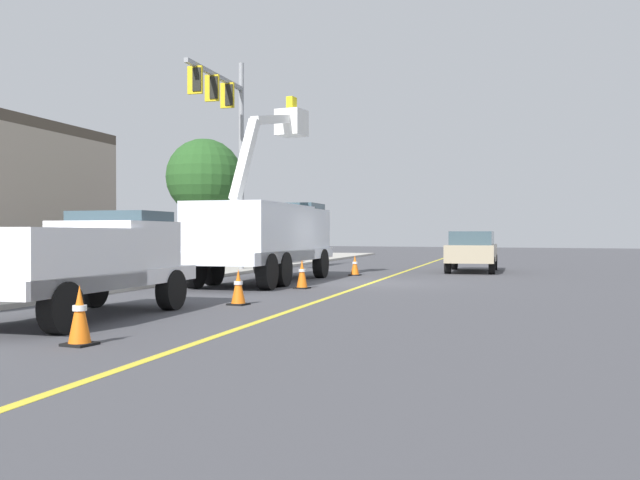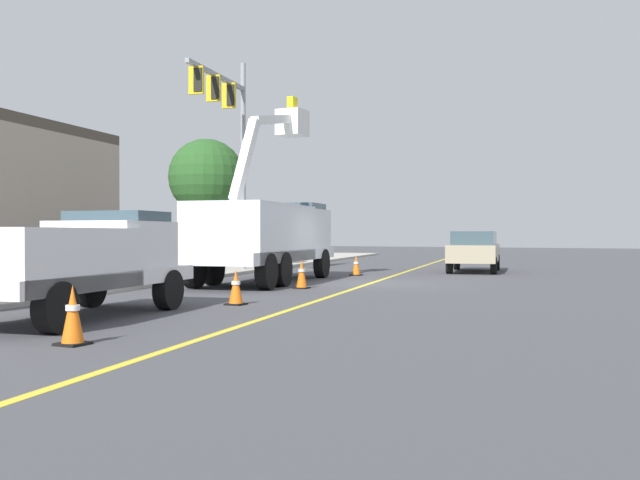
# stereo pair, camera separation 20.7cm
# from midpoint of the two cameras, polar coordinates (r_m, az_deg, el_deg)

# --- Properties ---
(ground) EXTENTS (120.00, 120.00, 0.00)m
(ground) POSITION_cam_midpoint_polar(r_m,az_deg,el_deg) (22.58, 3.89, -3.54)
(ground) COLOR #47474C
(sidewalk_far_side) EXTENTS (59.81, 13.13, 0.12)m
(sidewalk_far_side) POSITION_cam_midpoint_polar(r_m,az_deg,el_deg) (25.24, -13.27, -2.98)
(sidewalk_far_side) COLOR #B2ADA3
(sidewalk_far_side) RESTS_ON ground
(lane_centre_stripe) EXTENTS (49.38, 8.14, 0.01)m
(lane_centre_stripe) POSITION_cam_midpoint_polar(r_m,az_deg,el_deg) (22.58, 3.89, -3.53)
(lane_centre_stripe) COLOR yellow
(lane_centre_stripe) RESTS_ON ground
(utility_bucket_truck) EXTENTS (8.49, 3.78, 6.36)m
(utility_bucket_truck) POSITION_cam_midpoint_polar(r_m,az_deg,el_deg) (23.03, -4.66, 0.52)
(utility_bucket_truck) COLOR white
(utility_bucket_truck) RESTS_ON ground
(service_pickup_truck) EXTENTS (5.86, 2.97, 2.06)m
(service_pickup_truck) POSITION_cam_midpoint_polar(r_m,az_deg,el_deg) (13.89, -19.54, -1.49)
(service_pickup_truck) COLOR white
(service_pickup_truck) RESTS_ON ground
(passing_minivan) EXTENTS (5.04, 2.64, 1.69)m
(passing_minivan) POSITION_cam_midpoint_polar(r_m,az_deg,el_deg) (29.89, 12.11, -0.68)
(passing_minivan) COLOR tan
(passing_minivan) RESTS_ON ground
(traffic_cone_leading) EXTENTS (0.40, 0.40, 0.87)m
(traffic_cone_leading) POSITION_cam_midpoint_polar(r_m,az_deg,el_deg) (10.65, -19.53, -5.83)
(traffic_cone_leading) COLOR black
(traffic_cone_leading) RESTS_ON ground
(traffic_cone_mid_front) EXTENTS (0.40, 0.40, 0.80)m
(traffic_cone_mid_front) POSITION_cam_midpoint_polar(r_m,az_deg,el_deg) (15.80, -7.05, -3.86)
(traffic_cone_mid_front) COLOR black
(traffic_cone_mid_front) RESTS_ON ground
(traffic_cone_mid_rear) EXTENTS (0.40, 0.40, 0.86)m
(traffic_cone_mid_rear) POSITION_cam_midpoint_polar(r_m,az_deg,el_deg) (20.33, -1.77, -2.80)
(traffic_cone_mid_rear) COLOR black
(traffic_cone_mid_rear) RESTS_ON ground
(traffic_cone_trailing) EXTENTS (0.40, 0.40, 0.78)m
(traffic_cone_trailing) POSITION_cam_midpoint_polar(r_m,az_deg,el_deg) (26.69, 2.64, -2.08)
(traffic_cone_trailing) COLOR black
(traffic_cone_trailing) RESTS_ON ground
(traffic_signal_mast) EXTENTS (5.15, 1.09, 8.74)m
(traffic_signal_mast) POSITION_cam_midpoint_polar(r_m,az_deg,el_deg) (28.43, -7.78, 9.27)
(traffic_signal_mast) COLOR gray
(traffic_signal_mast) RESTS_ON ground
(street_tree_right) EXTENTS (3.43, 3.43, 5.88)m
(street_tree_right) POSITION_cam_midpoint_polar(r_m,az_deg,el_deg) (32.07, -9.61, 5.07)
(street_tree_right) COLOR brown
(street_tree_right) RESTS_ON ground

